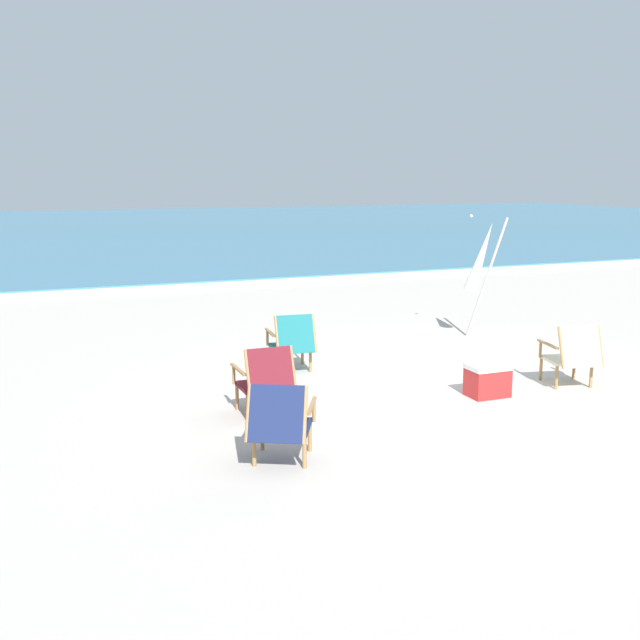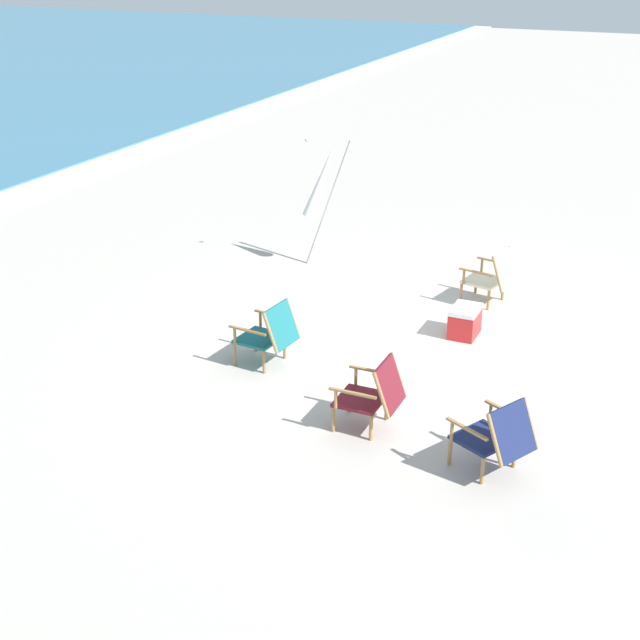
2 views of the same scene
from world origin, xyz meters
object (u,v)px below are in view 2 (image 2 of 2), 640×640
Objects in this scene: beach_chair_mid_center at (374,393)px; cooler_box at (465,321)px; beach_chair_back_right at (497,435)px; umbrella_furled_white at (321,183)px; beach_chair_front_right at (270,333)px; beach_chair_front_left at (493,276)px.

cooler_box is (2.74, -0.24, -0.23)m from beach_chair_mid_center.
umbrella_furled_white is at bearing 39.76° from beach_chair_back_right.
beach_chair_back_right is 0.45× the size of umbrella_furled_white.
beach_chair_front_right reaches higher than beach_chair_back_right.
cooler_box is (1.81, -1.95, -0.23)m from beach_chair_front_right.
beach_chair_front_right is 0.90× the size of beach_chair_back_right.
beach_chair_front_right is at bearing -165.86° from umbrella_furled_white.
umbrella_furled_white is at bearing 30.10° from beach_chair_mid_center.
beach_chair_front_left is at bearing -100.64° from umbrella_furled_white.
umbrella_furled_white is (4.81, 4.01, 0.89)m from beach_chair_back_right.
umbrella_furled_white is 4.14× the size of cooler_box.
umbrella_furled_white reaches higher than beach_chair_front_left.
beach_chair_front_left is 4.40m from beach_chair_back_right.
beach_chair_front_left is 1.67× the size of cooler_box.
beach_chair_front_right is at bearing 132.91° from cooler_box.
beach_chair_front_right is at bearing 146.47° from beach_chair_front_left.
beach_chair_back_right is at bearing -159.30° from cooler_box.
beach_chair_back_right is (-1.24, -3.10, -0.00)m from beach_chair_front_right.
beach_chair_back_right reaches higher than cooler_box.
umbrella_furled_white is at bearing 58.27° from cooler_box.
beach_chair_front_right is 3.34m from beach_chair_back_right.
beach_chair_back_right is 6.32m from umbrella_furled_white.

